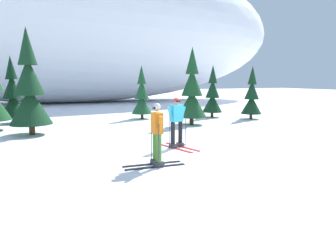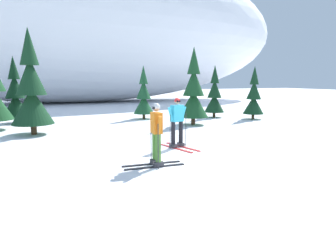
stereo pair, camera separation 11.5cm
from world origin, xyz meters
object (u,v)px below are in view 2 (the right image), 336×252
at_px(pine_tree_center_left, 31,91).
at_px(pine_tree_center, 144,97).
at_px(pine_tree_center_right, 194,93).
at_px(skier_orange_jacket, 156,133).
at_px(pine_tree_left, 15,95).
at_px(pine_tree_far_right, 254,97).
at_px(pine_tree_right, 214,96).
at_px(skier_cyan_jacket, 177,121).

height_order(pine_tree_center_left, pine_tree_center, pine_tree_center_left).
distance_m(pine_tree_center_left, pine_tree_center_right, 7.86).
xyz_separation_m(skier_orange_jacket, pine_tree_left, (-4.17, 10.95, 0.62)).
height_order(pine_tree_left, pine_tree_far_right, pine_tree_left).
relative_size(pine_tree_center, pine_tree_far_right, 1.01).
relative_size(pine_tree_center_right, pine_tree_far_right, 1.27).
distance_m(pine_tree_center_left, pine_tree_right, 10.86).
relative_size(pine_tree_center, pine_tree_center_right, 0.79).
distance_m(skier_orange_jacket, pine_tree_center_right, 8.18).
distance_m(pine_tree_left, pine_tree_center_left, 4.33).
relative_size(skier_cyan_jacket, pine_tree_center, 0.57).
bearing_deg(pine_tree_left, pine_tree_center_left, -77.70).
bearing_deg(skier_cyan_jacket, pine_tree_right, 50.91).
relative_size(skier_cyan_jacket, pine_tree_left, 0.50).
distance_m(pine_tree_center_right, pine_tree_right, 3.63).
xyz_separation_m(pine_tree_left, pine_tree_right, (11.50, -1.86, -0.16)).
height_order(skier_cyan_jacket, pine_tree_right, pine_tree_right).
bearing_deg(pine_tree_far_right, skier_orange_jacket, -140.81).
bearing_deg(pine_tree_right, pine_tree_center, 167.45).
relative_size(skier_cyan_jacket, pine_tree_right, 0.56).
bearing_deg(pine_tree_center, pine_tree_center_left, -151.68).
height_order(skier_orange_jacket, pine_tree_center, pine_tree_center).
distance_m(pine_tree_center, pine_tree_right, 4.51).
bearing_deg(pine_tree_center, skier_cyan_jacket, -99.94).
bearing_deg(pine_tree_center_left, pine_tree_center_right, -0.20).
bearing_deg(pine_tree_far_right, pine_tree_center_right, -171.31).
bearing_deg(pine_tree_center_right, pine_tree_center_left, 179.80).
relative_size(skier_cyan_jacket, pine_tree_far_right, 0.58).
distance_m(pine_tree_center, pine_tree_far_right, 6.69).
bearing_deg(pine_tree_left, skier_cyan_jacket, -57.89).
relative_size(pine_tree_left, pine_tree_right, 1.11).
distance_m(pine_tree_right, pine_tree_far_right, 2.43).
bearing_deg(skier_orange_jacket, pine_tree_far_right, 39.19).
xyz_separation_m(pine_tree_center_left, pine_tree_center_right, (7.86, -0.03, -0.21)).
xyz_separation_m(pine_tree_left, pine_tree_center_right, (8.78, -4.24, 0.17)).
bearing_deg(pine_tree_center_right, pine_tree_far_right, 8.69).
xyz_separation_m(skier_cyan_jacket, pine_tree_center, (1.43, 8.16, 0.43)).
bearing_deg(pine_tree_center, pine_tree_far_right, -23.58).
bearing_deg(pine_tree_center_right, pine_tree_center, 116.55).
height_order(pine_tree_center_left, pine_tree_right, pine_tree_center_left).
xyz_separation_m(skier_cyan_jacket, skier_orange_jacket, (-1.50, -1.91, -0.02)).
relative_size(skier_orange_jacket, pine_tree_center, 0.54).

